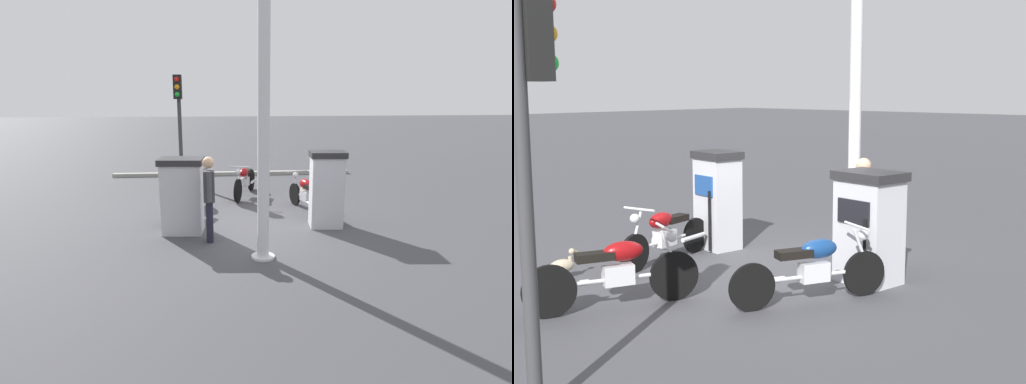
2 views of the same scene
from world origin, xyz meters
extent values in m
plane|color=#424247|center=(0.00, 0.00, 0.00)|extent=(120.00, 120.00, 0.00)
cube|color=silver|center=(-0.32, -1.49, 0.74)|extent=(0.59, 0.72, 1.48)
cube|color=#1E478C|center=(-0.05, -1.52, 1.07)|extent=(0.09, 0.46, 0.32)
cube|color=#262628|center=(-0.32, -1.49, 1.54)|extent=(0.65, 0.79, 0.12)
cylinder|color=black|center=(0.01, -1.33, 0.52)|extent=(0.05, 0.05, 0.96)
cube|color=silver|center=(-0.32, 1.49, 0.70)|extent=(0.68, 0.85, 1.40)
cube|color=black|center=(-0.01, 1.45, 1.01)|extent=(0.10, 0.55, 0.32)
cube|color=#262628|center=(-0.32, 1.49, 1.46)|extent=(0.75, 0.93, 0.12)
cylinder|color=black|center=(0.05, 1.68, 0.49)|extent=(0.05, 0.05, 0.91)
cylinder|color=black|center=(1.52, -1.24, 0.28)|extent=(0.56, 0.17, 0.56)
cylinder|color=black|center=(0.13, -1.54, 0.28)|extent=(0.56, 0.17, 0.56)
cube|color=silver|center=(0.88, -1.38, 0.38)|extent=(0.39, 0.27, 0.24)
cylinder|color=silver|center=(0.83, -1.39, 0.33)|extent=(1.06, 0.27, 0.05)
ellipsoid|color=maroon|center=(0.95, -1.37, 0.66)|extent=(0.52, 0.31, 0.24)
cube|color=black|center=(0.61, -1.44, 0.63)|extent=(0.47, 0.29, 0.10)
cylinder|color=silver|center=(1.49, -1.25, 0.58)|extent=(0.26, 0.09, 0.57)
cylinder|color=silver|center=(1.41, -1.27, 0.90)|extent=(0.15, 0.56, 0.04)
sphere|color=silver|center=(1.50, -1.25, 0.78)|extent=(0.17, 0.17, 0.14)
cylinder|color=silver|center=(0.30, -1.38, 0.30)|extent=(0.55, 0.18, 0.07)
cylinder|color=black|center=(0.23, 1.80, 0.29)|extent=(0.55, 0.28, 0.58)
cylinder|color=black|center=(1.63, 1.19, 0.29)|extent=(0.55, 0.28, 0.58)
cube|color=silver|center=(0.88, 1.51, 0.39)|extent=(0.41, 0.33, 0.24)
cylinder|color=silver|center=(0.93, 1.49, 0.34)|extent=(1.07, 0.50, 0.05)
ellipsoid|color=navy|center=(0.82, 1.54, 0.67)|extent=(0.53, 0.39, 0.24)
cube|color=black|center=(1.13, 1.41, 0.64)|extent=(0.48, 0.36, 0.10)
cylinder|color=silver|center=(0.26, 1.78, 0.59)|extent=(0.26, 0.14, 0.57)
cylinder|color=silver|center=(0.34, 1.75, 0.91)|extent=(0.26, 0.53, 0.04)
sphere|color=silver|center=(0.24, 1.79, 0.79)|extent=(0.18, 0.18, 0.14)
cylinder|color=silver|center=(1.40, 1.16, 0.31)|extent=(0.53, 0.28, 0.07)
cylinder|color=black|center=(1.97, 0.17, 0.31)|extent=(0.60, 0.28, 0.62)
cylinder|color=black|center=(3.37, -0.35, 0.31)|extent=(0.60, 0.28, 0.62)
cube|color=silver|center=(2.62, -0.07, 0.41)|extent=(0.41, 0.31, 0.24)
cylinder|color=silver|center=(2.67, -0.09, 0.36)|extent=(1.07, 0.44, 0.05)
ellipsoid|color=maroon|center=(2.56, -0.04, 0.69)|extent=(0.53, 0.37, 0.24)
cube|color=black|center=(2.88, -0.16, 0.66)|extent=(0.48, 0.34, 0.10)
cylinder|color=silver|center=(2.01, 0.16, 0.61)|extent=(0.26, 0.13, 0.57)
cylinder|color=silver|center=(2.08, 0.13, 0.93)|extent=(0.23, 0.54, 0.04)
sphere|color=silver|center=(1.99, 0.17, 0.81)|extent=(0.18, 0.18, 0.14)
cylinder|color=silver|center=(3.14, -0.39, 0.33)|extent=(0.54, 0.26, 0.07)
cylinder|color=#1E1E2D|center=(-0.81, 0.97, 0.39)|extent=(0.13, 0.13, 0.78)
cylinder|color=#1E1E2D|center=(-1.01, 0.97, 0.39)|extent=(0.13, 0.13, 0.78)
cube|color=#3F3F44|center=(-0.91, 0.97, 1.08)|extent=(0.36, 0.21, 0.58)
cylinder|color=#3F3F44|center=(-0.67, 0.97, 1.11)|extent=(0.09, 0.09, 0.56)
cylinder|color=#3F3F44|center=(-1.15, 0.96, 1.11)|extent=(0.09, 0.09, 0.56)
sphere|color=tan|center=(-0.91, 0.97, 1.51)|extent=(0.22, 0.22, 0.22)
ellipsoid|color=tan|center=(2.42, -1.69, 0.19)|extent=(0.37, 0.24, 0.19)
cylinder|color=tan|center=(2.30, -1.66, 0.24)|extent=(0.06, 0.06, 0.13)
sphere|color=tan|center=(2.28, -1.66, 0.38)|extent=(0.10, 0.10, 0.08)
cone|color=orange|center=(2.22, -1.65, 0.37)|extent=(0.06, 0.05, 0.04)
cone|color=tan|center=(2.57, -1.73, 0.22)|extent=(0.08, 0.08, 0.07)
cylinder|color=orange|center=(2.41, -1.72, 0.05)|extent=(0.02, 0.02, 0.09)
cylinder|color=orange|center=(2.43, -1.66, 0.05)|extent=(0.02, 0.02, 0.09)
cylinder|color=#38383A|center=(4.69, 1.74, 1.69)|extent=(0.13, 0.13, 3.38)
cube|color=black|center=(4.55, 1.76, 3.02)|extent=(0.23, 0.26, 0.72)
sphere|color=red|center=(4.45, 1.77, 3.24)|extent=(0.17, 0.17, 0.15)
sphere|color=orange|center=(4.45, 1.77, 3.02)|extent=(0.17, 0.17, 0.15)
sphere|color=green|center=(4.45, 1.77, 2.80)|extent=(0.17, 0.17, 0.15)
cylinder|color=silver|center=(-1.90, 0.09, 2.22)|extent=(0.20, 0.20, 4.45)
cylinder|color=silver|center=(-1.90, 0.09, 0.02)|extent=(0.40, 0.40, 0.04)
cube|color=#9E9E93|center=(5.95, 0.00, 0.06)|extent=(0.59, 8.40, 0.12)
camera|label=1|loc=(-8.28, 1.07, 2.62)|focal=28.28mm
camera|label=2|loc=(7.24, 6.65, 2.60)|focal=48.32mm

